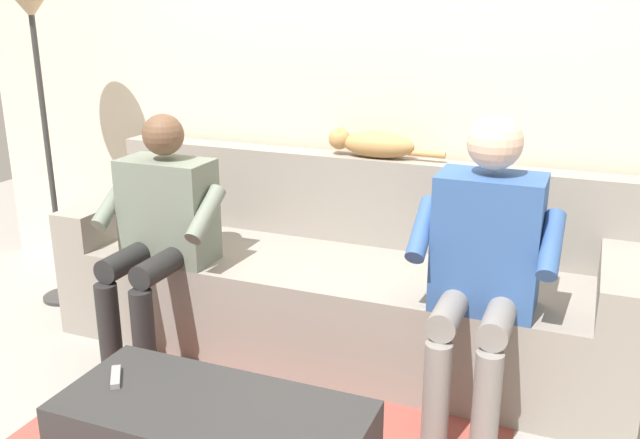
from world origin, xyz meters
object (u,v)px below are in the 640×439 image
object	(u,v)px
person_left_seated	(484,255)
cat_on_backrest	(373,144)
couch	(339,285)
floor_lamp	(32,18)
person_right_seated	(160,224)
remote_gray	(116,377)

from	to	relation	value
person_left_seated	cat_on_backrest	xyz separation A→B (m)	(0.66, -0.64, 0.26)
couch	person_left_seated	world-z (taller)	person_left_seated
couch	floor_lamp	size ratio (longest dim) A/B	1.53
person_left_seated	person_right_seated	bearing A→B (deg)	0.78
couch	person_right_seated	bearing A→B (deg)	28.44
cat_on_backrest	couch	bearing A→B (deg)	76.17
remote_gray	person_right_seated	bearing A→B (deg)	-12.90
remote_gray	floor_lamp	bearing A→B (deg)	12.68
person_left_seated	couch	bearing A→B (deg)	-27.21
person_right_seated	remote_gray	bearing A→B (deg)	112.91
remote_gray	floor_lamp	xyz separation A→B (m)	(1.23, -1.09, 1.17)
person_left_seated	floor_lamp	bearing A→B (deg)	-6.79
couch	remote_gray	size ratio (longest dim) A/B	19.80
couch	remote_gray	xyz separation A→B (m)	(0.39, 1.18, 0.05)
cat_on_backrest	floor_lamp	bearing A→B (deg)	12.20
cat_on_backrest	remote_gray	world-z (taller)	cat_on_backrest
couch	cat_on_backrest	xyz separation A→B (m)	(-0.07, -0.27, 0.64)
couch	cat_on_backrest	size ratio (longest dim) A/B	4.58
couch	person_right_seated	size ratio (longest dim) A/B	2.36
person_right_seated	cat_on_backrest	bearing A→B (deg)	-140.04
cat_on_backrest	person_right_seated	bearing A→B (deg)	39.96
floor_lamp	person_left_seated	bearing A→B (deg)	173.21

